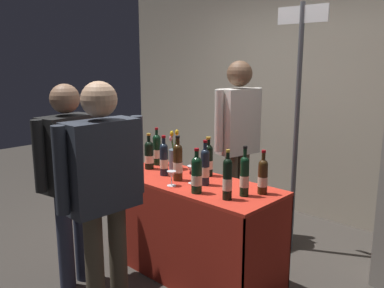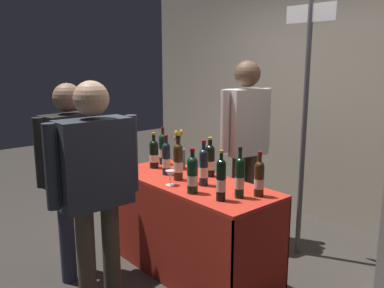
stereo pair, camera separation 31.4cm
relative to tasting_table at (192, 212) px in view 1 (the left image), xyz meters
The scene contains 20 objects.
ground_plane 0.53m from the tasting_table, ahead, with size 12.00×12.00×0.00m, color #38332D.
back_partition 2.14m from the tasting_table, 90.00° to the left, with size 5.69×0.12×2.99m, color #B2A893.
tasting_table is the anchor object (origin of this frame).
featured_wine_bottle 0.66m from the tasting_table, ahead, with size 0.07×0.07×0.36m.
display_bottle_0 0.50m from the tasting_table, behind, with size 0.07×0.07×0.34m.
display_bottle_1 0.73m from the tasting_table, 165.30° to the left, with size 0.07×0.07×0.34m.
display_bottle_2 0.66m from the tasting_table, behind, with size 0.08×0.08×0.32m.
display_bottle_3 0.64m from the tasting_table, 17.50° to the right, with size 0.07×0.07×0.35m.
display_bottle_4 0.71m from the tasting_table, 11.51° to the left, with size 0.07×0.07×0.32m.
display_bottle_5 0.43m from the tasting_table, 146.59° to the right, with size 0.08×0.08×0.36m.
display_bottle_6 0.50m from the tasting_table, 40.36° to the right, with size 0.08×0.08×0.33m.
display_bottle_7 0.45m from the tasting_table, 91.74° to the left, with size 0.08×0.08×0.33m.
display_bottle_8 0.44m from the tasting_table, ahead, with size 0.07×0.07×0.35m.
wine_glass_near_vendor 0.37m from the tasting_table, 45.00° to the right, with size 0.08×0.08×0.14m.
wine_glass_mid 0.40m from the tasting_table, 98.19° to the right, with size 0.07×0.07×0.12m.
flower_vase 0.54m from the tasting_table, 155.67° to the left, with size 0.11×0.11×0.35m.
vendor_presenter 0.96m from the tasting_table, 100.49° to the left, with size 0.28×0.55×1.73m.
taster_foreground_right 0.96m from the tasting_table, 87.86° to the right, with size 0.22×0.63×1.61m.
taster_foreground_left 1.02m from the tasting_table, 127.21° to the right, with size 0.28×0.58×1.57m.
booth_signpost 1.29m from the tasting_table, 69.22° to the left, with size 0.46×0.04×2.21m.
Camera 1 is at (2.11, -2.24, 1.74)m, focal length 37.77 mm.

